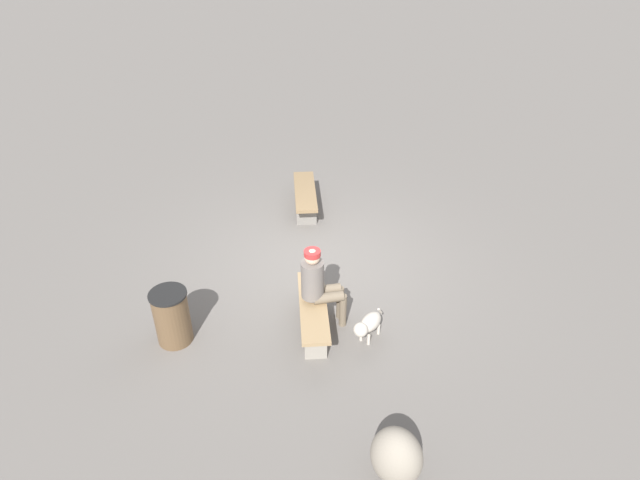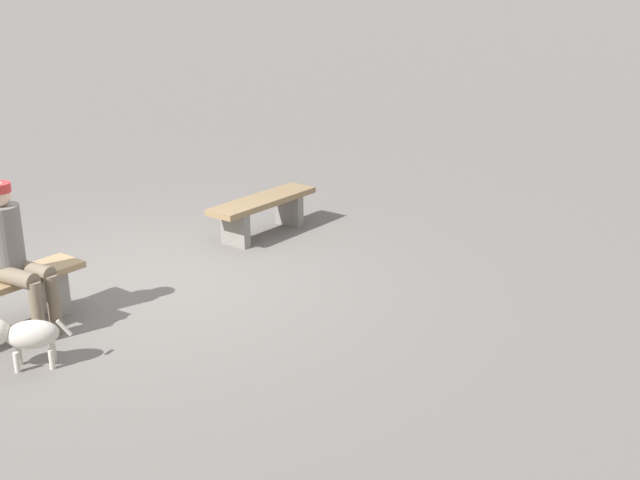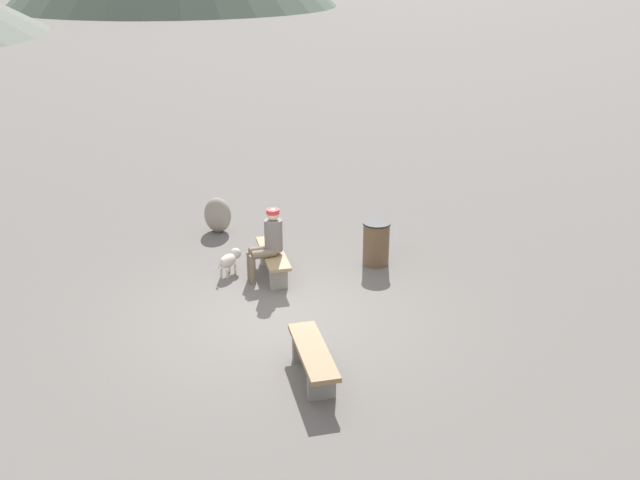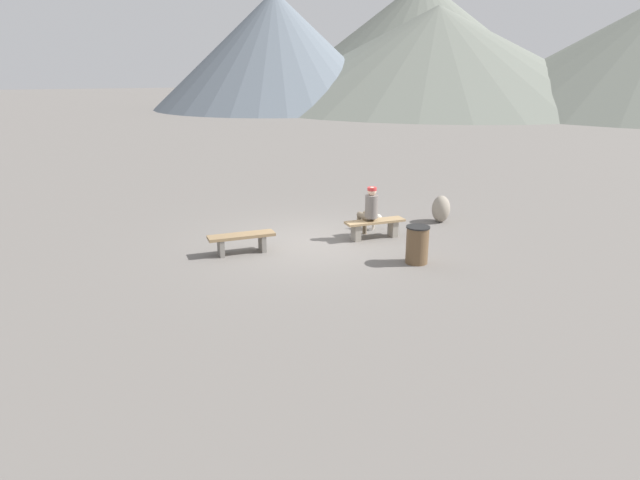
% 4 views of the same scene
% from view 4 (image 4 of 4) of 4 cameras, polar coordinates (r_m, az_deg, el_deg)
% --- Properties ---
extents(ground, '(210.00, 210.00, 0.06)m').
position_cam_4_polar(ground, '(13.66, -0.56, -0.38)').
color(ground, slate).
extents(bench_left, '(1.56, 0.43, 0.46)m').
position_cam_4_polar(bench_left, '(12.90, -8.12, 0.04)').
color(bench_left, gray).
rests_on(bench_left, ground).
extents(bench_right, '(1.55, 0.42, 0.47)m').
position_cam_4_polar(bench_right, '(13.96, 5.70, 1.44)').
color(bench_right, gray).
rests_on(bench_right, ground).
extents(seated_person, '(0.39, 0.65, 1.34)m').
position_cam_4_polar(seated_person, '(13.87, 5.14, 3.29)').
color(seated_person, slate).
rests_on(seated_person, ground).
extents(dog, '(0.54, 0.49, 0.43)m').
position_cam_4_polar(dog, '(14.73, 5.32, 2.19)').
color(dog, beige).
rests_on(dog, ground).
extents(trash_bin, '(0.52, 0.52, 0.84)m').
position_cam_4_polar(trash_bin, '(12.31, 10.03, -0.48)').
color(trash_bin, brown).
rests_on(trash_bin, ground).
extents(boulder, '(0.76, 0.77, 0.75)m').
position_cam_4_polar(boulder, '(15.75, 12.42, 3.17)').
color(boulder, gray).
rests_on(boulder, ground).
extents(distant_peak_0, '(24.95, 24.95, 11.33)m').
position_cam_4_polar(distant_peak_0, '(59.28, -4.63, 18.98)').
color(distant_peak_0, slate).
rests_on(distant_peak_0, ground).
extents(distant_peak_2, '(38.59, 38.59, 14.20)m').
position_cam_4_polar(distant_peak_2, '(73.31, 10.31, 19.62)').
color(distant_peak_2, slate).
rests_on(distant_peak_2, ground).
extents(distant_peak_3, '(40.83, 40.83, 10.20)m').
position_cam_4_polar(distant_peak_3, '(62.81, 11.93, 18.08)').
color(distant_peak_3, slate).
rests_on(distant_peak_3, ground).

